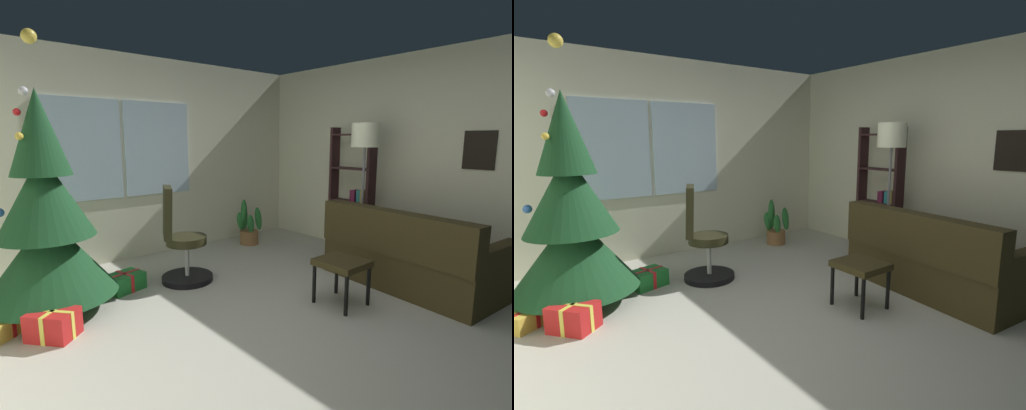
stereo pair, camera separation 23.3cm
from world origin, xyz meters
The scene contains 13 objects.
ground_plane centered at (0.00, 0.00, -0.05)m, with size 4.73×5.06×0.10m, color #B5B3A4.
wall_back_with_windows centered at (-0.02, 2.58, 1.30)m, with size 4.73×0.12×2.59m.
wall_right_with_frames centered at (2.41, 0.00, 1.30)m, with size 0.12×5.06×2.59m.
couch centered at (1.72, -0.40, 0.29)m, with size 1.63×1.85×0.84m.
footstool centered at (0.63, -0.13, 0.37)m, with size 0.40×0.43×0.44m.
holiday_tree centered at (-1.48, 1.47, 0.81)m, with size 1.12×1.12×2.43m.
gift_box_red centered at (-1.61, 0.96, 0.11)m, with size 0.42×0.43×0.23m.
gift_box_green centered at (-0.80, 1.53, 0.09)m, with size 0.41×0.34×0.19m.
gift_box_gold centered at (-1.90, 1.25, 0.07)m, with size 0.40×0.37×0.15m.
office_chair centered at (-0.22, 1.37, 0.41)m, with size 0.58×0.56×1.06m.
bookshelf centered at (2.15, 0.87, 0.75)m, with size 0.18×0.64×1.71m.
floor_lamp centered at (1.74, 0.42, 1.45)m, with size 0.33×0.33×1.74m.
potted_plant centered at (1.30, 2.08, 0.25)m, with size 0.40×0.45×0.66m.
Camera 1 is at (-2.21, -2.21, 1.56)m, focal length 26.73 mm.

